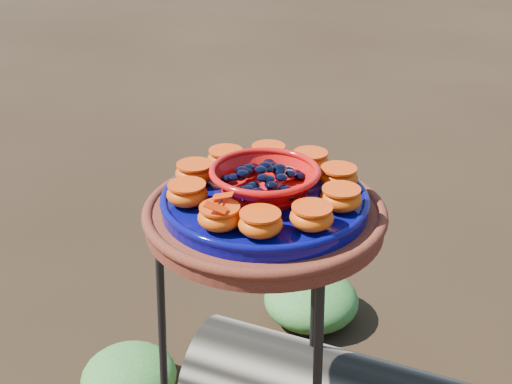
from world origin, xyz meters
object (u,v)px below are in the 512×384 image
Objects in this scene: red_bowl at (265,183)px; terracotta_saucer at (265,216)px; plant_stand at (264,374)px; cobalt_plate at (265,202)px.

terracotta_saucer is at bearing 0.00° from red_bowl.
red_bowl is at bearing 0.00° from plant_stand.
red_bowl is (0.00, 0.00, 0.07)m from terracotta_saucer.
cobalt_plate is at bearing 0.00° from plant_stand.
terracotta_saucer is 2.33× the size of red_bowl.
red_bowl is at bearing 0.00° from cobalt_plate.
red_bowl is (0.00, 0.00, 0.04)m from cobalt_plate.
plant_stand is 1.92× the size of cobalt_plate.
red_bowl is (0.00, 0.00, 0.43)m from plant_stand.
red_bowl reaches higher than cobalt_plate.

